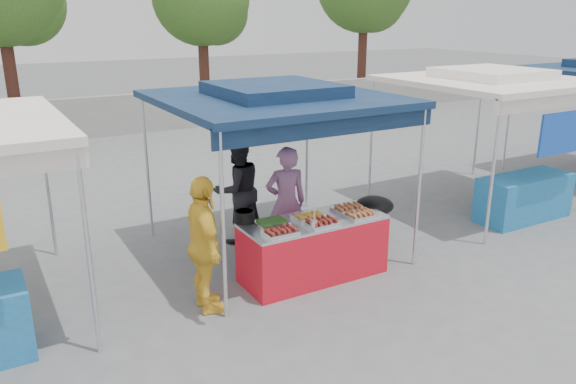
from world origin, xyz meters
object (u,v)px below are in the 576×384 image
vendor_table (313,248)px  cooking_pot (245,216)px  helper_man (238,190)px  vendor_woman (286,203)px  wok_burner (374,221)px  customer_person (204,246)px

vendor_table → cooking_pot: size_ratio=7.30×
helper_man → vendor_woman: bearing=106.1°
wok_burner → helper_man: size_ratio=0.55×
vendor_woman → customer_person: (-1.65, -0.92, 0.01)m
vendor_table → vendor_woman: bearing=88.6°
vendor_table → vendor_woman: vendor_woman is taller
wok_burner → vendor_woman: 1.34m
cooking_pot → vendor_woman: 0.97m
vendor_table → wok_burner: (1.15, 0.13, 0.14)m
helper_man → customer_person: 2.24m
wok_burner → helper_man: 2.19m
customer_person → cooking_pot: bearing=-51.6°
helper_man → vendor_table: bearing=95.8°
cooking_pot → customer_person: 0.93m
wok_burner → customer_person: (-2.78, -0.26, 0.30)m
wok_burner → helper_man: (-1.49, 1.57, 0.30)m
vendor_woman → customer_person: 1.89m
cooking_pot → helper_man: (0.51, 1.32, -0.07)m
vendor_woman → helper_man: size_ratio=0.99×
vendor_table → customer_person: bearing=-175.7°
vendor_table → cooking_pot: cooking_pot is taller
cooking_pot → wok_burner: 2.05m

